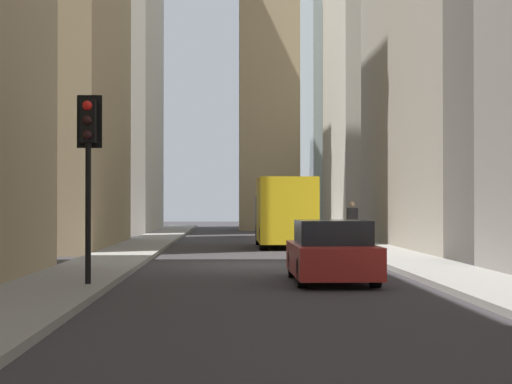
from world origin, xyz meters
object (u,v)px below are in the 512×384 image
at_px(delivery_truck, 285,212).
at_px(discarded_bottle, 365,249).
at_px(sedan_red, 332,253).
at_px(pedestrian, 352,221).
at_px(traffic_light_foreground, 88,144).

bearing_deg(delivery_truck, discarded_bottle, -159.12).
distance_m(sedan_red, pedestrian, 17.01).
xyz_separation_m(pedestrian, discarded_bottle, (-6.19, 0.43, -0.85)).
height_order(delivery_truck, pedestrian, delivery_truck).
height_order(delivery_truck, discarded_bottle, delivery_truck).
distance_m(delivery_truck, pedestrian, 2.83).
bearing_deg(pedestrian, traffic_light_foreground, 156.58).
relative_size(delivery_truck, pedestrian, 3.68).
relative_size(sedan_red, pedestrian, 2.45).
height_order(delivery_truck, sedan_red, delivery_truck).
relative_size(sedan_red, traffic_light_foreground, 1.10).
xyz_separation_m(delivery_truck, discarded_bottle, (-6.23, -2.38, -1.21)).
distance_m(delivery_truck, sedan_red, 16.84).
relative_size(delivery_truck, traffic_light_foreground, 1.65).
bearing_deg(delivery_truck, pedestrian, -90.92).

